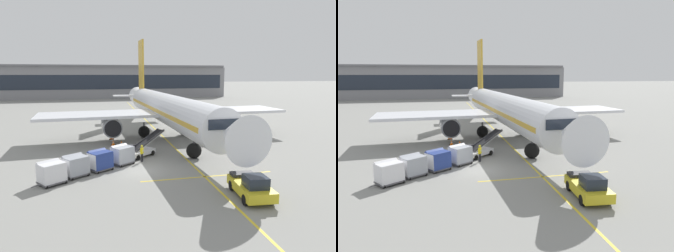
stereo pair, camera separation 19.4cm
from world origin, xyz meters
TOP-DOWN VIEW (x-y plane):
  - ground_plane at (0.00, 0.00)m, footprint 600.00×600.00m
  - parked_airplane at (5.58, 13.75)m, footprint 34.09×44.35m
  - belt_loader at (0.87, 4.91)m, footprint 4.98×4.50m
  - baggage_cart_lead at (-1.42, 2.37)m, footprint 2.70×2.45m
  - baggage_cart_second at (-3.58, 0.89)m, footprint 2.70×2.45m
  - baggage_cart_third at (-5.68, -0.35)m, footprint 2.70×2.45m
  - baggage_cart_fourth at (-7.44, -1.85)m, footprint 2.70×2.45m
  - pushback_tug at (7.03, -7.89)m, footprint 2.50×4.58m
  - ground_crew_by_loader at (-1.42, 2.79)m, footprint 0.28×0.57m
  - ground_crew_by_carts at (0.60, 2.79)m, footprint 0.39×0.51m
  - safety_cone_engine_keepout at (-1.96, 14.24)m, footprint 0.65×0.65m
  - safety_cone_wingtip at (-1.93, 10.42)m, footprint 0.60×0.60m
  - safety_cone_nose_mark at (-0.96, 9.69)m, footprint 0.66×0.66m
  - apron_guidance_line_lead_in at (5.27, 12.99)m, footprint 0.20×110.00m
  - apron_guidance_line_stop_bar at (5.62, -3.00)m, footprint 12.00×0.20m
  - terminal_building at (-14.66, 94.04)m, footprint 118.42×20.49m

SIDE VIEW (x-z plane):
  - ground_plane at x=0.00m, z-range 0.00..0.00m
  - apron_guidance_line_lead_in at x=5.27m, z-range 0.00..0.01m
  - apron_guidance_line_stop_bar at x=5.62m, z-range 0.00..0.01m
  - safety_cone_wingtip at x=-1.93m, z-range -0.01..0.67m
  - safety_cone_engine_keepout at x=-1.96m, z-range -0.01..0.73m
  - safety_cone_nose_mark at x=-0.96m, z-range -0.01..0.74m
  - belt_loader at x=0.87m, z-range -0.47..2.08m
  - pushback_tug at x=7.03m, z-range -0.09..1.74m
  - ground_crew_by_loader at x=-1.42m, z-range 0.13..1.87m
  - ground_crew_by_carts at x=0.60m, z-range 0.13..1.87m
  - baggage_cart_lead at x=-1.42m, z-range 0.04..1.96m
  - baggage_cart_second at x=-3.58m, z-range 0.04..1.96m
  - baggage_cart_third at x=-5.68m, z-range 0.04..1.96m
  - baggage_cart_fourth at x=-7.44m, z-range 0.04..1.96m
  - parked_airplane at x=5.58m, z-range -3.53..11.59m
  - terminal_building at x=-14.66m, z-range -0.05..11.94m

